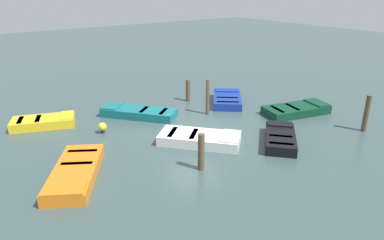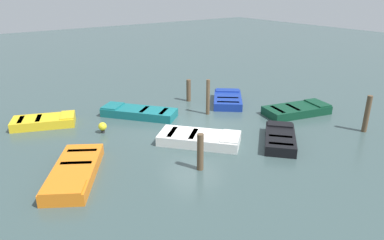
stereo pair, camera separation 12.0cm
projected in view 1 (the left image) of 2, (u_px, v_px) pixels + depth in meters
The scene contains 13 objects.
ground_plane at pixel (192, 127), 16.02m from camera, with size 80.00×80.00×0.00m, color #384C4C.
rowboat_teal at pixel (138, 112), 17.23m from camera, with size 3.19×3.56×0.46m.
rowboat_dark_green at pixel (296, 110), 17.61m from camera, with size 3.49×2.15×0.46m.
rowboat_black at pixel (280, 138), 14.39m from camera, with size 2.75×2.65×0.46m.
rowboat_white at pixel (200, 138), 14.34m from camera, with size 3.20×3.38×0.46m.
rowboat_orange at pixel (75, 172), 11.78m from camera, with size 2.99×3.69×0.46m.
rowboat_blue at pixel (227, 99), 19.15m from camera, with size 2.86×3.01×0.46m.
rowboat_yellow at pixel (44, 122), 16.07m from camera, with size 2.97×2.14×0.46m.
mooring_piling_center at pixel (188, 90), 19.37m from camera, with size 0.24×0.24×1.21m, color brown.
mooring_piling_far_right at pixel (208, 97), 17.32m from camera, with size 0.18×0.18×1.76m, color brown.
mooring_piling_far_left at pixel (366, 113), 15.32m from camera, with size 0.22×0.22×1.65m, color brown.
mooring_piling_mid_left at pixel (201, 152), 12.16m from camera, with size 0.23×0.23×1.35m, color brown.
marker_buoy at pixel (102, 127), 15.29m from camera, with size 0.36×0.36×0.48m.
Camera 1 is at (8.77, 11.94, 6.10)m, focal length 33.06 mm.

